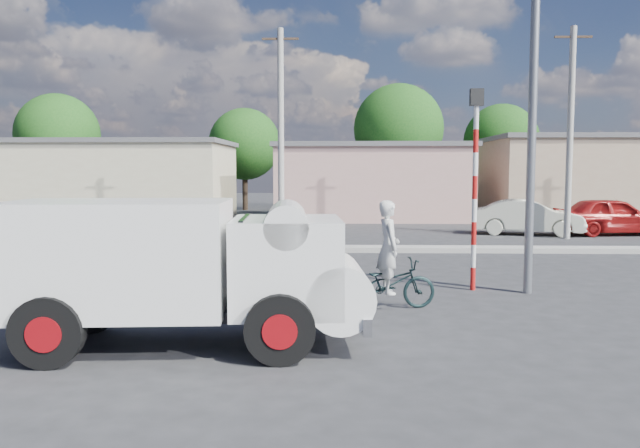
{
  "coord_description": "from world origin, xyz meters",
  "views": [
    {
      "loc": [
        0.28,
        -12.1,
        2.62
      ],
      "look_at": [
        -0.21,
        3.2,
        1.3
      ],
      "focal_mm": 35.0,
      "sensor_mm": 36.0,
      "label": 1
    }
  ],
  "objects_px": {
    "truck": "(189,266)",
    "car_cream": "(528,217)",
    "cyclist": "(388,263)",
    "streetlight": "(526,57)",
    "bicycle": "(388,284)",
    "car_red": "(611,216)",
    "traffic_pole": "(475,172)"
  },
  "relations": [
    {
      "from": "cyclist",
      "to": "car_red",
      "type": "bearing_deg",
      "value": -46.6
    },
    {
      "from": "truck",
      "to": "car_cream",
      "type": "distance_m",
      "value": 19.27
    },
    {
      "from": "car_red",
      "to": "truck",
      "type": "bearing_deg",
      "value": 134.42
    },
    {
      "from": "cyclist",
      "to": "streetlight",
      "type": "height_order",
      "value": "streetlight"
    },
    {
      "from": "bicycle",
      "to": "truck",
      "type": "bearing_deg",
      "value": 119.34
    },
    {
      "from": "cyclist",
      "to": "car_red",
      "type": "distance_m",
      "value": 17.22
    },
    {
      "from": "truck",
      "to": "car_red",
      "type": "bearing_deg",
      "value": 46.9
    },
    {
      "from": "bicycle",
      "to": "traffic_pole",
      "type": "xyz_separation_m",
      "value": [
        2.01,
        1.93,
        2.12
      ]
    },
    {
      "from": "car_cream",
      "to": "car_red",
      "type": "distance_m",
      "value": 3.37
    },
    {
      "from": "car_cream",
      "to": "traffic_pole",
      "type": "relative_size",
      "value": 1.0
    },
    {
      "from": "traffic_pole",
      "to": "streetlight",
      "type": "relative_size",
      "value": 0.48
    },
    {
      "from": "streetlight",
      "to": "cyclist",
      "type": "bearing_deg",
      "value": -150.99
    },
    {
      "from": "bicycle",
      "to": "cyclist",
      "type": "distance_m",
      "value": 0.4
    },
    {
      "from": "car_red",
      "to": "traffic_pole",
      "type": "height_order",
      "value": "traffic_pole"
    },
    {
      "from": "bicycle",
      "to": "car_cream",
      "type": "distance_m",
      "value": 15.45
    },
    {
      "from": "streetlight",
      "to": "car_cream",
      "type": "bearing_deg",
      "value": 72.79
    },
    {
      "from": "traffic_pole",
      "to": "cyclist",
      "type": "bearing_deg",
      "value": -136.06
    },
    {
      "from": "truck",
      "to": "streetlight",
      "type": "height_order",
      "value": "streetlight"
    },
    {
      "from": "truck",
      "to": "cyclist",
      "type": "distance_m",
      "value": 4.12
    },
    {
      "from": "bicycle",
      "to": "traffic_pole",
      "type": "distance_m",
      "value": 3.5
    },
    {
      "from": "traffic_pole",
      "to": "streetlight",
      "type": "xyz_separation_m",
      "value": [
        0.94,
        -0.3,
        2.37
      ]
    },
    {
      "from": "truck",
      "to": "car_red",
      "type": "distance_m",
      "value": 21.23
    },
    {
      "from": "bicycle",
      "to": "traffic_pole",
      "type": "height_order",
      "value": "traffic_pole"
    },
    {
      "from": "truck",
      "to": "streetlight",
      "type": "xyz_separation_m",
      "value": [
        6.09,
        4.27,
        3.76
      ]
    },
    {
      "from": "truck",
      "to": "bicycle",
      "type": "distance_m",
      "value": 4.17
    },
    {
      "from": "truck",
      "to": "car_red",
      "type": "relative_size",
      "value": 1.2
    },
    {
      "from": "car_red",
      "to": "streetlight",
      "type": "bearing_deg",
      "value": 142.84
    },
    {
      "from": "truck",
      "to": "car_cream",
      "type": "height_order",
      "value": "truck"
    },
    {
      "from": "truck",
      "to": "cyclist",
      "type": "relative_size",
      "value": 3.07
    },
    {
      "from": "cyclist",
      "to": "traffic_pole",
      "type": "relative_size",
      "value": 0.4
    },
    {
      "from": "car_cream",
      "to": "car_red",
      "type": "relative_size",
      "value": 0.96
    },
    {
      "from": "bicycle",
      "to": "traffic_pole",
      "type": "bearing_deg",
      "value": -56.69
    }
  ]
}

